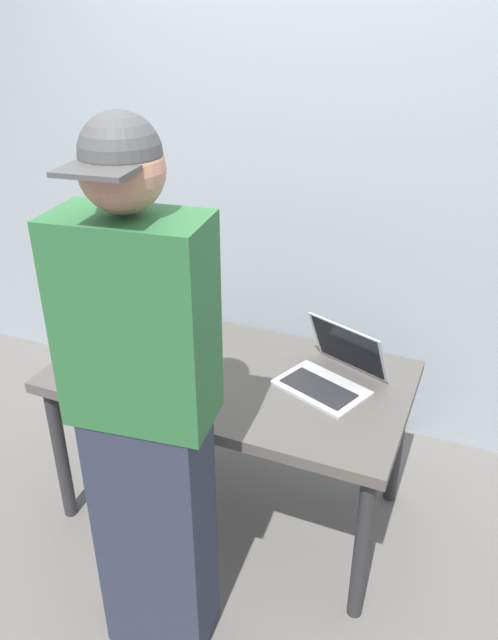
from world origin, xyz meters
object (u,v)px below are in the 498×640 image
beer_bottle_brown (184,329)px  beer_bottle_green (155,323)px  beer_bottle_dark (189,311)px  laptop (332,370)px  coffee_mug (182,384)px  person_figure (146,420)px  beer_bottle_amber (154,311)px

beer_bottle_brown → beer_bottle_green: size_ratio=1.12×
beer_bottle_brown → beer_bottle_dark: bearing=112.3°
laptop → beer_bottle_dark: bearing=168.4°
beer_bottle_green → coffee_mug: (0.28, -0.29, -0.06)m
beer_bottle_dark → beer_bottle_green: bearing=-117.0°
person_figure → coffee_mug: person_figure is taller
beer_bottle_green → coffee_mug: beer_bottle_green is taller
beer_bottle_amber → coffee_mug: (0.32, -0.35, -0.07)m
beer_bottle_brown → person_figure: bearing=-70.4°
laptop → beer_bottle_brown: size_ratio=1.33×
beer_bottle_amber → coffee_mug: beer_bottle_amber is taller
laptop → coffee_mug: laptop is taller
laptop → person_figure: bearing=-117.1°
laptop → beer_bottle_brown: beer_bottle_brown is taller
laptop → beer_bottle_green: beer_bottle_green is taller
laptop → beer_bottle_brown: 0.62m
laptop → beer_bottle_amber: (-0.82, 0.05, 0.07)m
beer_bottle_dark → person_figure: (0.32, -0.87, 0.11)m
beer_bottle_green → beer_bottle_brown: bearing=-8.1°
coffee_mug → beer_bottle_amber: bearing=132.3°
coffee_mug → beer_bottle_dark: bearing=114.1°
beer_bottle_brown → beer_bottle_amber: 0.22m
laptop → coffee_mug: (-0.49, -0.30, -0.00)m
person_figure → beer_bottle_green: bearing=119.2°
beer_bottle_green → beer_bottle_dark: bearing=63.0°
laptop → person_figure: 0.83m
beer_bottle_brown → person_figure: 0.74m
beer_bottle_dark → beer_bottle_amber: bearing=-144.8°
beer_bottle_dark → person_figure: size_ratio=0.16×
beer_bottle_green → coffee_mug: size_ratio=2.40×
laptop → coffee_mug: bearing=-148.7°
person_figure → coffee_mug: size_ratio=15.13×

